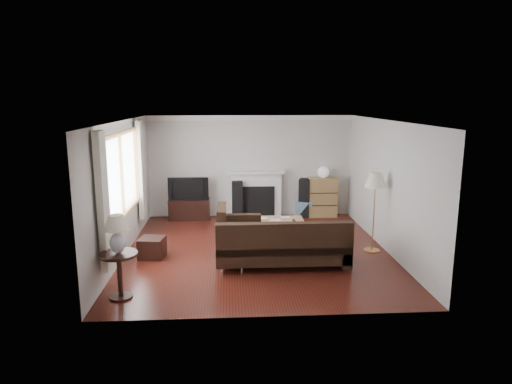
{
  "coord_description": "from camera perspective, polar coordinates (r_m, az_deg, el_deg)",
  "views": [
    {
      "loc": [
        -0.54,
        -8.44,
        2.9
      ],
      "look_at": [
        0.0,
        0.3,
        1.1
      ],
      "focal_mm": 32.0,
      "sensor_mm": 36.0,
      "label": 1
    }
  ],
  "objects": [
    {
      "name": "floor_lamp",
      "position": [
        8.96,
        14.52,
        -2.49
      ],
      "size": [
        0.42,
        0.42,
        1.55
      ],
      "primitive_type": "cube",
      "rotation": [
        0.0,
        0.0,
        -0.06
      ],
      "color": "#C48244",
      "rests_on": "ground"
    },
    {
      "name": "speaker_left",
      "position": [
        11.26,
        -2.38,
        -0.89
      ],
      "size": [
        0.27,
        0.32,
        0.93
      ],
      "primitive_type": "cube",
      "rotation": [
        0.0,
        0.0,
        0.05
      ],
      "color": "black",
      "rests_on": "ground"
    },
    {
      "name": "room",
      "position": [
        8.61,
        0.12,
        0.58
      ],
      "size": [
        5.1,
        5.6,
        2.54
      ],
      "color": "#46170F",
      "rests_on": "ground"
    },
    {
      "name": "side_table",
      "position": [
        7.09,
        -16.66,
        -9.98
      ],
      "size": [
        0.56,
        0.56,
        0.7
      ],
      "primitive_type": "cube",
      "color": "black",
      "rests_on": "ground"
    },
    {
      "name": "tv_stand",
      "position": [
        11.3,
        -8.33,
        -2.1
      ],
      "size": [
        0.98,
        0.44,
        0.49
      ],
      "primitive_type": "cube",
      "color": "black",
      "rests_on": "ground"
    },
    {
      "name": "speaker_right",
      "position": [
        11.39,
        6.09,
        -0.73
      ],
      "size": [
        0.35,
        0.38,
        0.96
      ],
      "primitive_type": "cube",
      "rotation": [
        0.0,
        0.0,
        -0.3
      ],
      "color": "black",
      "rests_on": "ground"
    },
    {
      "name": "bookshelf",
      "position": [
        11.47,
        8.31,
        -0.64
      ],
      "size": [
        0.71,
        0.34,
        0.98
      ],
      "primitive_type": "cube",
      "color": "#9A7847",
      "rests_on": "ground"
    },
    {
      "name": "curtain_far",
      "position": [
        10.05,
        -14.18,
        2.68
      ],
      "size": [
        0.1,
        0.35,
        2.1
      ],
      "primitive_type": "cube",
      "color": "beige",
      "rests_on": "room"
    },
    {
      "name": "sectional_sofa",
      "position": [
        8.08,
        3.28,
        -6.38
      ],
      "size": [
        2.51,
        1.83,
        0.81
      ],
      "primitive_type": "cube",
      "color": "black",
      "rests_on": "ground"
    },
    {
      "name": "window",
      "position": [
        8.56,
        -16.39,
        2.07
      ],
      "size": [
        0.12,
        2.74,
        1.54
      ],
      "primitive_type": "cube",
      "color": "olive",
      "rests_on": "room"
    },
    {
      "name": "footstool",
      "position": [
        8.74,
        -12.86,
        -6.78
      ],
      "size": [
        0.5,
        0.5,
        0.37
      ],
      "primitive_type": "cube",
      "rotation": [
        0.0,
        0.0,
        -0.15
      ],
      "color": "black",
      "rests_on": "ground"
    },
    {
      "name": "table_lamp",
      "position": [
        6.89,
        -16.96,
        -5.1
      ],
      "size": [
        0.35,
        0.35,
        0.56
      ],
      "primitive_type": "cube",
      "color": "silver",
      "rests_on": "side_table"
    },
    {
      "name": "globe_lamp",
      "position": [
        11.36,
        8.41,
        2.47
      ],
      "size": [
        0.28,
        0.28,
        0.28
      ],
      "primitive_type": "sphere",
      "color": "white",
      "rests_on": "bookshelf"
    },
    {
      "name": "television",
      "position": [
        11.19,
        -8.41,
        0.5
      ],
      "size": [
        0.97,
        0.13,
        0.56
      ],
      "primitive_type": "imported",
      "color": "black",
      "rests_on": "tv_stand"
    },
    {
      "name": "coffee_table",
      "position": [
        9.46,
        2.34,
        -4.78
      ],
      "size": [
        1.2,
        0.68,
        0.46
      ],
      "primitive_type": "cube",
      "rotation": [
        0.0,
        0.0,
        -0.03
      ],
      "color": "#A1784D",
      "rests_on": "ground"
    },
    {
      "name": "fireplace",
      "position": [
        11.34,
        0.03,
        -0.21
      ],
      "size": [
        1.4,
        0.26,
        1.15
      ],
      "primitive_type": "cube",
      "color": "white",
      "rests_on": "room"
    },
    {
      "name": "curtain_near",
      "position": [
        7.13,
        -18.58,
        -1.14
      ],
      "size": [
        0.1,
        0.35,
        2.1
      ],
      "primitive_type": "cube",
      "color": "beige",
      "rests_on": "room"
    }
  ]
}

